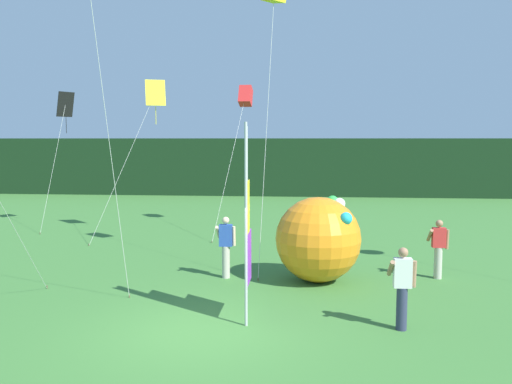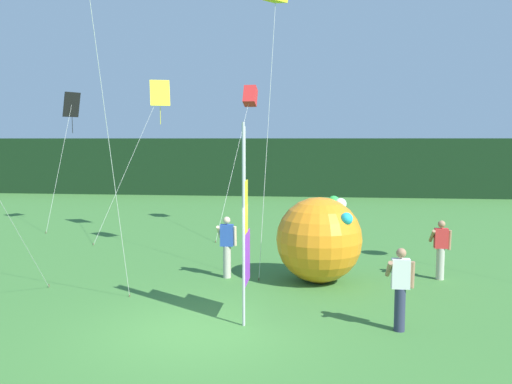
# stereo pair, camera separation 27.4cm
# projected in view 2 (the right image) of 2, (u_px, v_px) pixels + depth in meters

# --- Properties ---
(ground_plane) EXTENTS (120.00, 120.00, 0.00)m
(ground_plane) POSITION_uv_depth(u_px,v_px,m) (195.00, 331.00, 10.79)
(ground_plane) COLOR #3D7533
(distant_treeline) EXTENTS (80.00, 2.40, 3.94)m
(distant_treeline) POSITION_uv_depth(u_px,v_px,m) (281.00, 167.00, 36.85)
(distant_treeline) COLOR black
(distant_treeline) RESTS_ON ground
(banner_flag) EXTENTS (0.06, 1.03, 4.25)m
(banner_flag) POSITION_uv_depth(u_px,v_px,m) (245.00, 228.00, 11.16)
(banner_flag) COLOR #B7B7BC
(banner_flag) RESTS_ON ground
(person_near_banner) EXTENTS (0.55, 0.48, 1.72)m
(person_near_banner) POSITION_uv_depth(u_px,v_px,m) (400.00, 287.00, 10.69)
(person_near_banner) COLOR #2D334C
(person_near_banner) RESTS_ON ground
(person_mid_field) EXTENTS (0.55, 0.48, 1.74)m
(person_mid_field) POSITION_uv_depth(u_px,v_px,m) (227.00, 245.00, 14.82)
(person_mid_field) COLOR #B7B2A3
(person_mid_field) RESTS_ON ground
(person_far_left) EXTENTS (0.55, 0.48, 1.66)m
(person_far_left) POSITION_uv_depth(u_px,v_px,m) (441.00, 248.00, 14.64)
(person_far_left) COLOR #B7B2A3
(person_far_left) RESTS_ON ground
(inflatable_balloon) EXTENTS (2.34, 2.34, 2.34)m
(inflatable_balloon) POSITION_uv_depth(u_px,v_px,m) (319.00, 239.00, 14.37)
(inflatable_balloon) COLOR orange
(inflatable_balloon) RESTS_ON ground
(kite_black_diamond_0) EXTENTS (0.80, 2.17, 5.93)m
(kite_black_diamond_0) POSITION_uv_depth(u_px,v_px,m) (71.00, 108.00, 23.00)
(kite_black_diamond_0) COLOR brown
(kite_black_diamond_0) RESTS_ON ground
(kite_red_box_4) EXTENTS (1.22, 3.82, 6.20)m
(kite_red_box_4) POSITION_uv_depth(u_px,v_px,m) (250.00, 96.00, 22.62)
(kite_red_box_4) COLOR brown
(kite_red_box_4) RESTS_ON ground
(kite_yellow_diamond_6) EXTENTS (2.43, 2.45, 6.23)m
(kite_yellow_diamond_6) POSITION_uv_depth(u_px,v_px,m) (158.00, 98.00, 20.74)
(kite_yellow_diamond_6) COLOR brown
(kite_yellow_diamond_6) RESTS_ON ground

